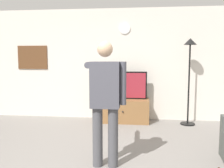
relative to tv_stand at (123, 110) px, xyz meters
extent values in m
cube|color=silver|center=(-0.17, 0.35, 1.08)|extent=(6.40, 0.10, 2.70)
cube|color=olive|center=(0.00, 0.00, 0.00)|extent=(1.19, 0.52, 0.54)
sphere|color=black|center=(0.00, -0.28, 0.03)|extent=(0.04, 0.04, 0.04)
cube|color=black|center=(0.00, 0.05, 0.60)|extent=(1.09, 0.06, 0.65)
cube|color=maroon|center=(0.00, 0.02, 0.60)|extent=(1.03, 0.01, 0.59)
cylinder|color=white|center=(0.00, 0.29, 1.95)|extent=(0.27, 0.03, 0.27)
cube|color=brown|center=(-2.34, 0.30, 1.25)|extent=(0.77, 0.04, 0.59)
cylinder|color=black|center=(1.47, -0.08, -0.26)|extent=(0.32, 0.32, 0.03)
cylinder|color=black|center=(1.47, -0.08, 0.64)|extent=(0.04, 0.04, 1.77)
cone|color=black|center=(1.47, -0.08, 1.60)|extent=(0.28, 0.28, 0.14)
cylinder|color=#4C4C51|center=(-0.21, -2.40, 0.15)|extent=(0.14, 0.14, 0.83)
cylinder|color=#4C4C51|center=(0.01, -2.40, 0.15)|extent=(0.14, 0.14, 0.83)
cube|color=#4C4C56|center=(-0.10, -2.40, 0.88)|extent=(0.39, 0.22, 0.63)
sphere|color=tan|center=(-0.10, -2.40, 1.35)|extent=(0.21, 0.21, 0.21)
cylinder|color=#4C4C56|center=(-0.34, -2.11, 1.14)|extent=(0.09, 0.58, 0.09)
cube|color=white|center=(-0.34, -1.79, 1.14)|extent=(0.04, 0.12, 0.04)
cylinder|color=#4C4C56|center=(0.14, -2.40, 0.90)|extent=(0.09, 0.09, 0.58)
camera|label=1|loc=(0.36, -5.62, 1.24)|focal=38.75mm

